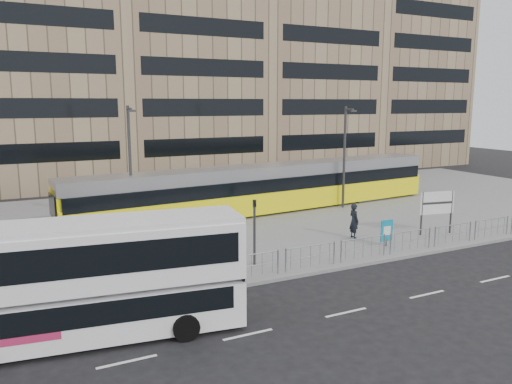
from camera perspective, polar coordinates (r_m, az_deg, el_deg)
name	(u,v)px	position (r m, az deg, el deg)	size (l,w,h in m)	color
ground	(329,272)	(23.29, 8.34, -9.04)	(120.00, 120.00, 0.00)	black
plaza	(226,217)	(33.44, -3.40, -2.90)	(64.00, 24.00, 0.15)	slate
kerb	(328,270)	(23.31, 8.28, -8.83)	(64.00, 0.25, 0.17)	gray
building_row	(155,51)	(54.44, -11.51, 15.53)	(70.40, 18.40, 31.20)	maroon
pedestrian_barrier	(358,243)	(24.52, 11.61, -5.75)	(32.07, 0.07, 1.10)	#989AA0
road_markings	(408,298)	(20.99, 16.99, -11.56)	(62.00, 0.12, 0.01)	white
double_decker_bus	(90,277)	(17.05, -18.47, -9.17)	(10.03, 3.52, 3.93)	white
tram	(267,188)	(34.50, 1.23, 0.43)	(27.91, 5.08, 3.27)	#FFF40D
station_sign	(437,205)	(30.35, 19.98, -1.38)	(2.13, 0.50, 2.48)	#2D2D30
ad_panel	(387,231)	(27.18, 14.71, -4.33)	(0.75, 0.07, 1.41)	#2D2D30
pedestrian	(354,221)	(28.36, 11.14, -3.26)	(0.72, 0.47, 1.96)	black
traffic_light_west	(254,224)	(23.02, -0.18, -3.64)	(0.22, 0.24, 3.10)	#2D2D30
lamp_post_west	(130,163)	(30.00, -14.16, 3.27)	(0.45, 1.04, 7.33)	#2D2D30
lamp_post_east	(345,153)	(36.05, 10.13, 4.44)	(0.45, 1.04, 7.22)	#2D2D30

